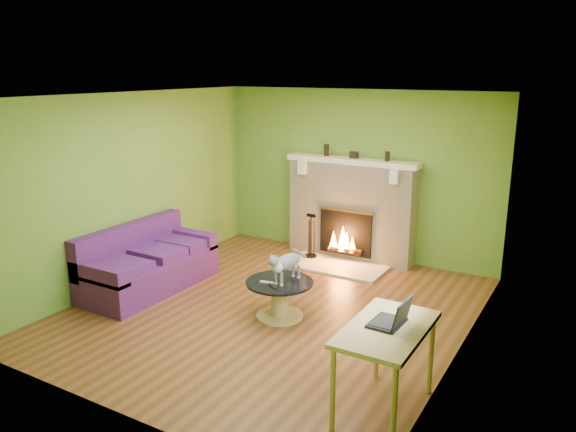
% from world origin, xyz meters
% --- Properties ---
extents(floor, '(5.00, 5.00, 0.00)m').
position_xyz_m(floor, '(0.00, 0.00, 0.00)').
color(floor, '#543618').
rests_on(floor, ground).
extents(ceiling, '(5.00, 5.00, 0.00)m').
position_xyz_m(ceiling, '(0.00, 0.00, 2.60)').
color(ceiling, white).
rests_on(ceiling, wall_back).
extents(wall_back, '(5.00, 0.00, 5.00)m').
position_xyz_m(wall_back, '(0.00, 2.50, 1.30)').
color(wall_back, '#5A8D2E').
rests_on(wall_back, floor).
extents(wall_front, '(5.00, 0.00, 5.00)m').
position_xyz_m(wall_front, '(0.00, -2.50, 1.30)').
color(wall_front, '#5A8D2E').
rests_on(wall_front, floor).
extents(wall_left, '(0.00, 5.00, 5.00)m').
position_xyz_m(wall_left, '(-2.25, 0.00, 1.30)').
color(wall_left, '#5A8D2E').
rests_on(wall_left, floor).
extents(wall_right, '(0.00, 5.00, 5.00)m').
position_xyz_m(wall_right, '(2.25, 0.00, 1.30)').
color(wall_right, '#5A8D2E').
rests_on(wall_right, floor).
extents(window_frame, '(0.00, 1.20, 1.20)m').
position_xyz_m(window_frame, '(2.24, -0.90, 1.55)').
color(window_frame, silver).
rests_on(window_frame, wall_right).
extents(window_pane, '(0.00, 1.06, 1.06)m').
position_xyz_m(window_pane, '(2.23, -0.90, 1.55)').
color(window_pane, white).
rests_on(window_pane, wall_right).
extents(fireplace, '(2.10, 0.46, 1.58)m').
position_xyz_m(fireplace, '(0.00, 2.32, 0.77)').
color(fireplace, beige).
rests_on(fireplace, floor).
extents(hearth, '(1.50, 0.75, 0.03)m').
position_xyz_m(hearth, '(0.00, 1.80, 0.01)').
color(hearth, beige).
rests_on(hearth, floor).
extents(mantel, '(2.10, 0.28, 0.08)m').
position_xyz_m(mantel, '(0.00, 2.30, 1.54)').
color(mantel, white).
rests_on(mantel, fireplace).
extents(sofa, '(0.88, 1.91, 0.86)m').
position_xyz_m(sofa, '(-1.86, -0.23, 0.33)').
color(sofa, '#3E175A').
rests_on(sofa, floor).
extents(coffee_table, '(0.81, 0.81, 0.46)m').
position_xyz_m(coffee_table, '(0.18, -0.13, 0.26)').
color(coffee_table, tan).
rests_on(coffee_table, floor).
extents(desk, '(0.63, 1.08, 0.80)m').
position_xyz_m(desk, '(1.95, -1.31, 0.70)').
color(desk, tan).
rests_on(desk, floor).
extents(cat, '(0.33, 0.67, 0.40)m').
position_xyz_m(cat, '(0.26, -0.08, 0.66)').
color(cat, slate).
rests_on(cat, coffee_table).
extents(remote_silver, '(0.18, 0.07, 0.02)m').
position_xyz_m(remote_silver, '(0.08, -0.25, 0.46)').
color(remote_silver, '#99999B').
rests_on(remote_silver, coffee_table).
extents(remote_black, '(0.15, 0.13, 0.02)m').
position_xyz_m(remote_black, '(0.20, -0.31, 0.46)').
color(remote_black, black).
rests_on(remote_black, coffee_table).
extents(laptop, '(0.31, 0.35, 0.25)m').
position_xyz_m(laptop, '(1.93, -1.26, 0.93)').
color(laptop, black).
rests_on(laptop, desk).
extents(fire_tools, '(0.19, 0.19, 0.70)m').
position_xyz_m(fire_tools, '(-0.50, 1.95, 0.38)').
color(fire_tools, black).
rests_on(fire_tools, hearth).
extents(mantel_vase_left, '(0.08, 0.08, 0.18)m').
position_xyz_m(mantel_vase_left, '(-0.45, 2.33, 1.67)').
color(mantel_vase_left, black).
rests_on(mantel_vase_left, mantel).
extents(mantel_vase_right, '(0.07, 0.07, 0.14)m').
position_xyz_m(mantel_vase_right, '(0.55, 2.33, 1.65)').
color(mantel_vase_right, black).
rests_on(mantel_vase_right, mantel).
extents(mantel_box, '(0.12, 0.08, 0.10)m').
position_xyz_m(mantel_box, '(0.02, 2.33, 1.63)').
color(mantel_box, black).
rests_on(mantel_box, mantel).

